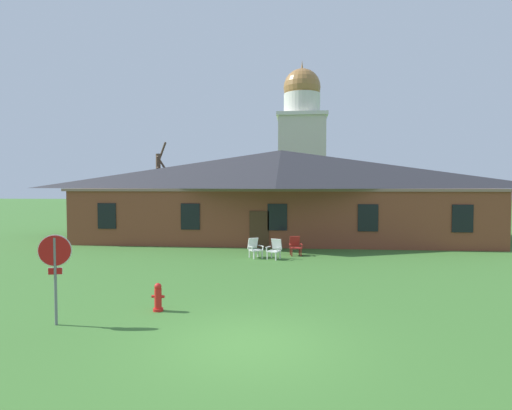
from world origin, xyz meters
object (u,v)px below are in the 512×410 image
fire_hydrant (158,298)px  lawn_chair_by_porch (255,248)px  lawn_chair_left_end (295,245)px  lawn_chair_near_door (275,249)px  stop_sign (55,262)px

fire_hydrant → lawn_chair_by_porch: bearing=78.5°
lawn_chair_left_end → fire_hydrant: 10.56m
lawn_chair_by_porch → fire_hydrant: size_ratio=1.21×
lawn_chair_near_door → lawn_chair_by_porch: bearing=165.9°
lawn_chair_left_end → fire_hydrant: (-3.79, -9.85, -0.12)m
lawn_chair_near_door → lawn_chair_left_end: size_ratio=1.00×
lawn_chair_left_end → fire_hydrant: lawn_chair_left_end is taller
lawn_chair_by_porch → lawn_chair_near_door: size_ratio=1.00×
stop_sign → fire_hydrant: 2.86m
lawn_chair_left_end → fire_hydrant: size_ratio=1.21×
stop_sign → lawn_chair_left_end: (5.96, 11.24, -1.11)m
lawn_chair_left_end → lawn_chair_near_door: bearing=-130.0°
lawn_chair_near_door → lawn_chair_left_end: bearing=50.0°
stop_sign → fire_hydrant: size_ratio=2.90×
lawn_chair_near_door → fire_hydrant: (-2.82, -8.69, -0.12)m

